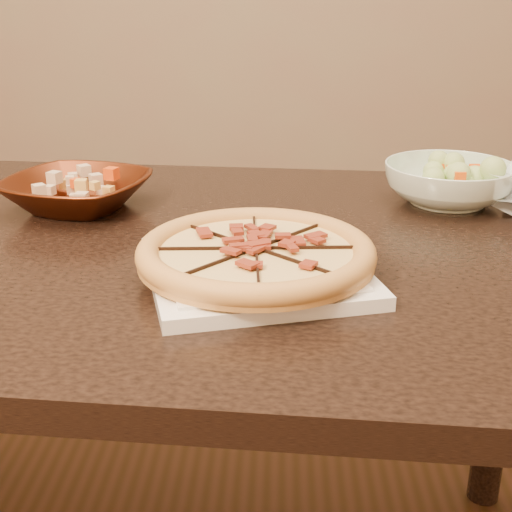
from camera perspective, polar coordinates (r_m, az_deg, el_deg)
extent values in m
cube|color=black|center=(1.06, -5.05, 0.30)|extent=(1.43, 0.98, 0.04)
cylinder|color=black|center=(1.61, 19.04, -7.91)|extent=(0.07, 0.07, 0.71)
cube|color=white|center=(0.91, 0.00, -1.23)|extent=(0.33, 0.33, 0.02)
cube|color=white|center=(0.91, 0.00, -0.59)|extent=(0.28, 0.28, 0.00)
cylinder|color=gold|center=(0.91, 0.00, -0.12)|extent=(0.30, 0.30, 0.01)
torus|color=gold|center=(0.90, 0.00, 0.35)|extent=(0.31, 0.31, 0.03)
cylinder|color=#FFEE9B|center=(0.91, 0.00, 0.29)|extent=(0.25, 0.25, 0.01)
cube|color=black|center=(0.90, 0.00, 0.59)|extent=(0.02, 0.30, 0.01)
cube|color=black|center=(0.90, 0.00, 0.59)|extent=(0.23, 0.20, 0.01)
cube|color=black|center=(0.90, 0.00, 0.59)|extent=(0.30, 0.02, 0.01)
cube|color=black|center=(0.90, 0.00, 0.59)|extent=(0.20, 0.23, 0.01)
cube|color=#9F3629|center=(0.90, 1.38, 0.78)|extent=(0.02, 0.02, 0.00)
cube|color=#9F3629|center=(0.92, 3.01, 1.07)|extent=(0.03, 0.02, 0.00)
cube|color=#9F3629|center=(0.94, 4.12, 1.61)|extent=(0.03, 0.02, 0.00)
cube|color=#9F3629|center=(0.92, 1.34, 1.23)|extent=(0.03, 0.03, 0.00)
cube|color=#9F3629|center=(0.95, 1.82, 1.83)|extent=(0.02, 0.03, 0.00)
cube|color=#9F3629|center=(0.98, 1.45, 2.47)|extent=(0.02, 0.03, 0.00)
cube|color=#9F3629|center=(0.94, 0.09, 1.59)|extent=(0.01, 0.02, 0.00)
cube|color=#9F3629|center=(0.96, -0.84, 2.13)|extent=(0.02, 0.03, 0.00)
cube|color=#9F3629|center=(0.98, -2.49, 2.50)|extent=(0.02, 0.03, 0.00)
cube|color=#9F3629|center=(0.94, -1.89, 1.53)|extent=(0.03, 0.03, 0.00)
cube|color=#9F3629|center=(0.94, -3.76, 1.68)|extent=(0.03, 0.02, 0.00)
cube|color=#9F3629|center=(0.91, -1.60, 0.98)|extent=(0.03, 0.02, 0.00)
cube|color=#9F3629|center=(0.91, -3.48, 0.89)|extent=(0.02, 0.02, 0.00)
cube|color=#9F3629|center=(0.89, -5.31, 0.48)|extent=(0.03, 0.02, 0.00)
cube|color=#9F3629|center=(0.89, -2.11, 0.45)|extent=(0.03, 0.02, 0.00)
cube|color=#9F3629|center=(0.87, -3.35, -0.13)|extent=(0.03, 0.03, 0.00)
cube|color=#9F3629|center=(0.84, -3.90, -0.97)|extent=(0.03, 0.03, 0.00)
cube|color=#9F3629|center=(0.87, -1.17, -0.16)|extent=(0.02, 0.03, 0.00)
cube|color=#9F3629|center=(0.84, -0.81, -0.94)|extent=(0.02, 0.03, 0.00)
cube|color=#9F3629|center=(0.88, 0.14, 0.22)|extent=(0.02, 0.03, 0.00)
cube|color=#9F3629|center=(0.86, 1.17, -0.39)|extent=(0.02, 0.03, 0.00)
cube|color=#9F3629|center=(0.84, 3.06, -0.83)|extent=(0.03, 0.03, 0.00)
cube|color=#9F3629|center=(0.88, 1.57, 0.28)|extent=(0.03, 0.03, 0.00)
cube|color=#9F3629|center=(0.88, 3.52, 0.13)|extent=(0.03, 0.02, 0.00)
cube|color=#9F3629|center=(0.89, 5.61, 0.31)|extent=(0.03, 0.02, 0.00)
imported|color=#602813|center=(1.22, -14.07, 4.93)|extent=(0.28, 0.28, 0.06)
cube|color=#CFAE8C|center=(1.21, -14.25, 6.83)|extent=(0.03, 0.03, 0.03)
cube|color=#D7440E|center=(1.21, -13.53, 6.90)|extent=(0.03, 0.03, 0.03)
cube|color=gold|center=(1.22, -12.93, 7.07)|extent=(0.03, 0.03, 0.03)
cube|color=#CFAE8C|center=(1.24, -12.66, 7.30)|extent=(0.03, 0.03, 0.03)
cube|color=#D7440E|center=(1.22, -14.06, 6.93)|extent=(0.03, 0.03, 0.03)
cube|color=gold|center=(1.24, -14.05, 7.10)|extent=(0.03, 0.03, 0.03)
cube|color=#CFAE8C|center=(1.25, -14.51, 7.23)|extent=(0.03, 0.03, 0.03)
cube|color=#D7440E|center=(1.21, -14.28, 6.84)|extent=(0.03, 0.03, 0.03)
cube|color=gold|center=(1.23, -14.82, 6.91)|extent=(0.03, 0.03, 0.03)
cube|color=#CFAE8C|center=(1.23, -15.61, 6.86)|extent=(0.03, 0.03, 0.03)
cube|color=#D7440E|center=(1.22, -16.47, 6.69)|extent=(0.03, 0.03, 0.03)
cube|color=gold|center=(1.21, -14.71, 6.76)|extent=(0.03, 0.03, 0.03)
cube|color=#CFAE8C|center=(1.20, -15.28, 6.59)|extent=(0.03, 0.03, 0.03)
cube|color=#D7440E|center=(1.18, -15.49, 6.35)|extent=(0.03, 0.03, 0.03)
cube|color=gold|center=(1.21, -14.30, 6.79)|extent=(0.03, 0.03, 0.03)
cube|color=#CFAE8C|center=(1.20, -14.27, 6.62)|extent=(0.03, 0.03, 0.03)
cube|color=#D7440E|center=(1.18, -13.75, 6.50)|extent=(0.03, 0.03, 0.03)
cube|color=gold|center=(1.18, -12.82, 6.49)|extent=(0.03, 0.03, 0.03)
cube|color=#CFAE8C|center=(1.21, -13.80, 6.79)|extent=(0.03, 0.03, 0.03)
imported|color=white|center=(1.26, 15.16, 5.61)|extent=(0.26, 0.26, 0.07)
sphere|color=#C6E48E|center=(1.25, 15.39, 7.91)|extent=(0.04, 0.04, 0.04)
sphere|color=#C6E48E|center=(1.26, 16.09, 7.99)|extent=(0.04, 0.04, 0.04)
sphere|color=#C6E48E|center=(1.29, 15.95, 8.25)|extent=(0.04, 0.04, 0.04)
sphere|color=#C6E48E|center=(1.26, 15.27, 8.04)|extent=(0.04, 0.04, 0.04)
sphere|color=#C6E48E|center=(1.27, 14.40, 8.24)|extent=(0.04, 0.04, 0.04)
sphere|color=#C6E48E|center=(1.25, 15.28, 7.93)|extent=(0.04, 0.04, 0.04)
sphere|color=#C6E48E|center=(1.24, 14.34, 7.96)|extent=(0.04, 0.04, 0.04)
sphere|color=#C6E48E|center=(1.22, 13.85, 7.75)|extent=(0.04, 0.04, 0.04)
sphere|color=#C6E48E|center=(1.24, 15.19, 7.79)|extent=(0.04, 0.04, 0.04)
sphere|color=#C6E48E|center=(1.22, 15.74, 7.53)|extent=(0.04, 0.04, 0.04)
sphere|color=#C6E48E|center=(1.25, 15.55, 7.86)|extent=(0.04, 0.04, 0.04)
sphere|color=#C6E48E|center=(1.24, 16.53, 7.73)|extent=(0.04, 0.04, 0.04)
cube|color=#F64B07|center=(1.28, 16.27, 7.70)|extent=(0.02, 0.02, 0.01)
cube|color=#F64B07|center=(1.28, 14.49, 7.87)|extent=(0.02, 0.02, 0.01)
cube|color=#F64B07|center=(1.24, 13.85, 7.55)|extent=(0.02, 0.02, 0.01)
cube|color=#F64B07|center=(1.22, 15.30, 7.16)|extent=(0.02, 0.02, 0.01)
cube|color=#F64B07|center=(1.24, 16.82, 7.26)|extent=(0.02, 0.02, 0.01)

